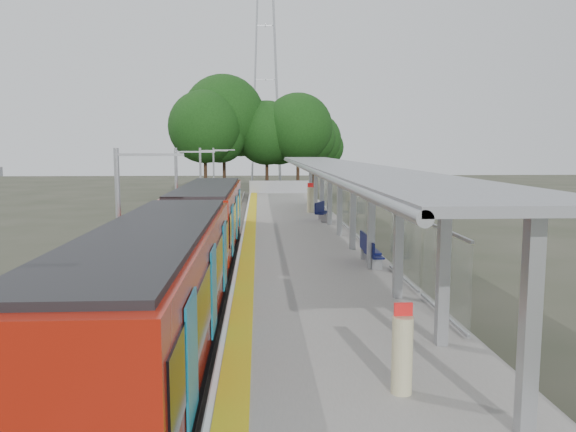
{
  "coord_description": "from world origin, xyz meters",
  "views": [
    {
      "loc": [
        -2.07,
        -9.98,
        5.4
      ],
      "look_at": [
        -0.75,
        15.45,
        2.3
      ],
      "focal_mm": 35.0,
      "sensor_mm": 36.0,
      "label": 1
    }
  ],
  "objects_px": {
    "train": "(191,242)",
    "litter_bin": "(366,247)",
    "bench_far": "(322,211)",
    "info_pillar_far": "(310,200)",
    "bench_mid": "(368,248)",
    "bench_near": "(372,253)",
    "info_pillar_near": "(402,354)"
  },
  "relations": [
    {
      "from": "train",
      "to": "litter_bin",
      "type": "bearing_deg",
      "value": 16.23
    },
    {
      "from": "bench_far",
      "to": "info_pillar_far",
      "type": "bearing_deg",
      "value": 117.91
    },
    {
      "from": "train",
      "to": "info_pillar_far",
      "type": "bearing_deg",
      "value": 71.89
    },
    {
      "from": "bench_far",
      "to": "bench_mid",
      "type": "bearing_deg",
      "value": -63.58
    },
    {
      "from": "bench_near",
      "to": "info_pillar_near",
      "type": "bearing_deg",
      "value": -101.97
    },
    {
      "from": "bench_far",
      "to": "litter_bin",
      "type": "height_order",
      "value": "bench_far"
    },
    {
      "from": "bench_mid",
      "to": "litter_bin",
      "type": "distance_m",
      "value": 0.9
    },
    {
      "from": "bench_near",
      "to": "bench_mid",
      "type": "distance_m",
      "value": 0.64
    },
    {
      "from": "bench_far",
      "to": "info_pillar_far",
      "type": "relative_size",
      "value": 0.87
    },
    {
      "from": "bench_near",
      "to": "bench_far",
      "type": "relative_size",
      "value": 0.84
    },
    {
      "from": "train",
      "to": "info_pillar_near",
      "type": "height_order",
      "value": "train"
    },
    {
      "from": "bench_far",
      "to": "litter_bin",
      "type": "bearing_deg",
      "value": -62.91
    },
    {
      "from": "train",
      "to": "info_pillar_far",
      "type": "xyz_separation_m",
      "value": [
        5.95,
        18.18,
        -0.18
      ]
    },
    {
      "from": "info_pillar_near",
      "to": "bench_far",
      "type": "bearing_deg",
      "value": 86.35
    },
    {
      "from": "train",
      "to": "bench_mid",
      "type": "relative_size",
      "value": 16.38
    },
    {
      "from": "train",
      "to": "bench_far",
      "type": "bearing_deg",
      "value": 65.43
    },
    {
      "from": "litter_bin",
      "to": "bench_mid",
      "type": "bearing_deg",
      "value": -97.08
    },
    {
      "from": "bench_near",
      "to": "bench_far",
      "type": "height_order",
      "value": "bench_far"
    },
    {
      "from": "info_pillar_far",
      "to": "bench_mid",
      "type": "bearing_deg",
      "value": -87.33
    },
    {
      "from": "bench_mid",
      "to": "info_pillar_far",
      "type": "bearing_deg",
      "value": 91.73
    },
    {
      "from": "train",
      "to": "bench_far",
      "type": "xyz_separation_m",
      "value": [
        6.21,
        13.57,
        -0.44
      ]
    },
    {
      "from": "train",
      "to": "bench_far",
      "type": "relative_size",
      "value": 15.73
    },
    {
      "from": "bench_near",
      "to": "info_pillar_far",
      "type": "xyz_separation_m",
      "value": [
        -0.67,
        17.75,
        0.35
      ]
    },
    {
      "from": "bench_far",
      "to": "info_pillar_near",
      "type": "distance_m",
      "value": 23.96
    },
    {
      "from": "train",
      "to": "bench_near",
      "type": "xyz_separation_m",
      "value": [
        6.61,
        0.44,
        -0.53
      ]
    },
    {
      "from": "bench_mid",
      "to": "info_pillar_far",
      "type": "relative_size",
      "value": 0.84
    },
    {
      "from": "train",
      "to": "bench_near",
      "type": "bearing_deg",
      "value": 3.78
    },
    {
      "from": "bench_far",
      "to": "info_pillar_far",
      "type": "height_order",
      "value": "info_pillar_far"
    },
    {
      "from": "info_pillar_far",
      "to": "train",
      "type": "bearing_deg",
      "value": -107.6
    },
    {
      "from": "info_pillar_near",
      "to": "info_pillar_far",
      "type": "relative_size",
      "value": 0.83
    },
    {
      "from": "info_pillar_far",
      "to": "litter_bin",
      "type": "bearing_deg",
      "value": -86.83
    },
    {
      "from": "info_pillar_near",
      "to": "train",
      "type": "bearing_deg",
      "value": 114.96
    }
  ]
}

